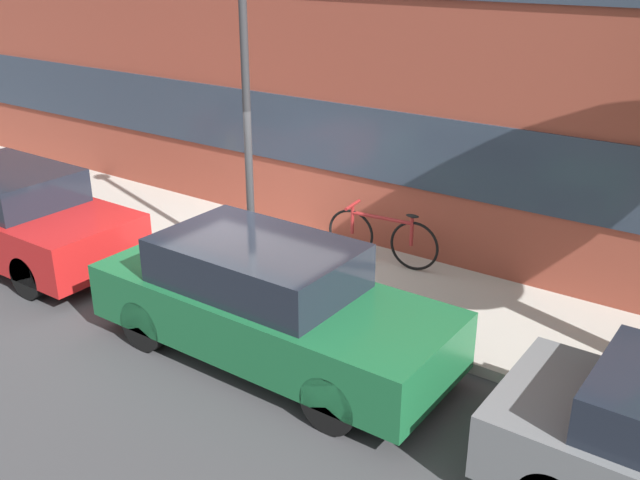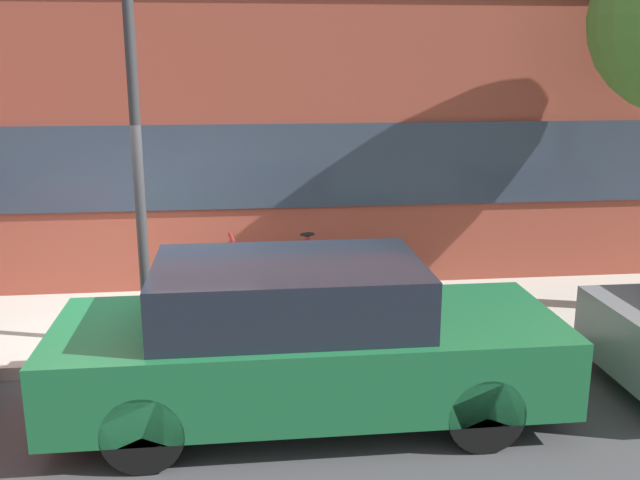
{
  "view_description": "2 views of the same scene",
  "coord_description": "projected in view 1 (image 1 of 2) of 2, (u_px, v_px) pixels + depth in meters",
  "views": [
    {
      "loc": [
        6.38,
        -6.71,
        4.57
      ],
      "look_at": [
        1.53,
        0.1,
        1.11
      ],
      "focal_mm": 40.0,
      "sensor_mm": 36.0,
      "label": 1
    },
    {
      "loc": [
        1.06,
        -6.91,
        3.15
      ],
      "look_at": [
        1.86,
        0.1,
        1.35
      ],
      "focal_mm": 40.0,
      "sensor_mm": 36.0,
      "label": 2
    }
  ],
  "objects": [
    {
      "name": "lamp_post",
      "position": [
        245.0,
        77.0,
        9.44
      ],
      "size": [
        0.32,
        0.32,
        4.56
      ],
      "color": "#2D2D30",
      "rests_on": "sidewalk_strip"
    },
    {
      "name": "ground_plane",
      "position": [
        230.0,
        290.0,
        10.22
      ],
      "size": [
        56.0,
        56.0,
        0.0
      ],
      "primitive_type": "plane",
      "color": "#38383A"
    },
    {
      "name": "bicycle",
      "position": [
        382.0,
        236.0,
        10.6
      ],
      "size": [
        1.78,
        0.44,
        0.86
      ],
      "rotation": [
        0.0,
        0.0,
        3.25
      ],
      "color": "black",
      "rests_on": "sidewalk_strip"
    },
    {
      "name": "sidewalk_strip",
      "position": [
        280.0,
        258.0,
        11.07
      ],
      "size": [
        28.0,
        2.34,
        0.14
      ],
      "color": "#A8A399",
      "rests_on": "ground_plane"
    },
    {
      "name": "fire_hydrant",
      "position": [
        79.0,
        199.0,
        12.33
      ],
      "size": [
        0.52,
        0.29,
        0.73
      ],
      "color": "gold",
      "rests_on": "sidewalk_strip"
    },
    {
      "name": "parked_car_red",
      "position": [
        16.0,
        215.0,
        10.99
      ],
      "size": [
        4.16,
        1.67,
        1.44
      ],
      "color": "#AD1919",
      "rests_on": "ground_plane"
    },
    {
      "name": "parked_car_green",
      "position": [
        267.0,
        302.0,
        8.3
      ],
      "size": [
        4.42,
        1.66,
        1.45
      ],
      "color": "#195B33",
      "rests_on": "ground_plane"
    }
  ]
}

